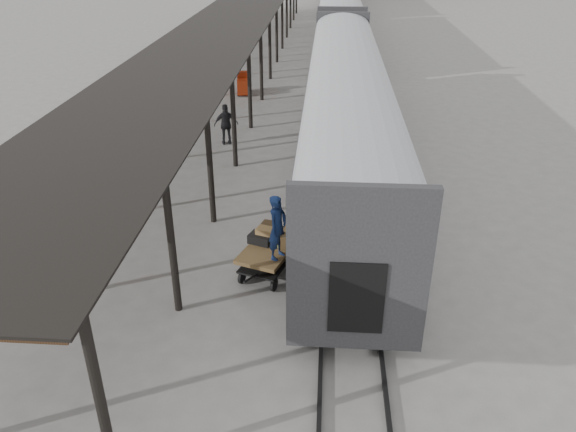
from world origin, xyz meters
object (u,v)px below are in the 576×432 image
(baggage_cart, at_px, (271,251))
(pedestrian, at_px, (226,124))
(porter, at_px, (278,227))
(luggage_tug, at_px, (244,84))

(baggage_cart, xyz_separation_m, pedestrian, (-3.10, 10.51, 0.30))
(porter, bearing_deg, pedestrian, 43.44)
(pedestrian, bearing_deg, baggage_cart, 91.01)
(porter, height_order, pedestrian, porter)
(luggage_tug, bearing_deg, baggage_cart, -87.59)
(baggage_cart, xyz_separation_m, porter, (0.25, -0.65, 1.15))
(porter, bearing_deg, luggage_tug, 37.41)
(luggage_tug, height_order, pedestrian, pedestrian)
(baggage_cart, height_order, porter, porter)
(luggage_tug, relative_size, porter, 0.80)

